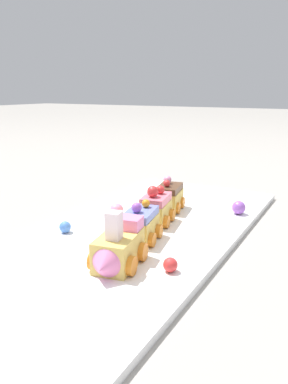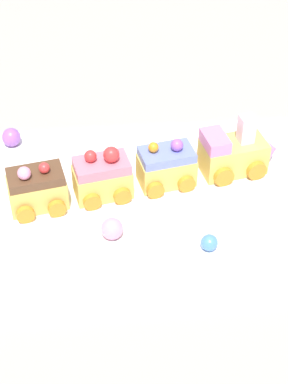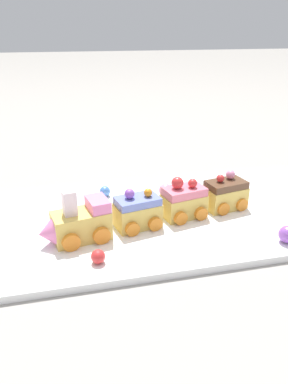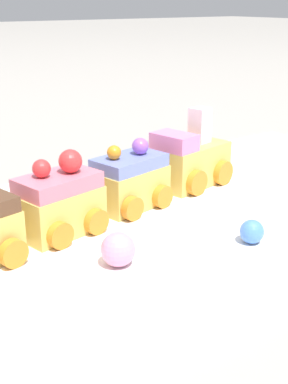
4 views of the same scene
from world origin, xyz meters
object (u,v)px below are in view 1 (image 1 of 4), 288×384
object	(u,v)px
cake_car_strawberry	(156,209)
gumball_pink	(117,210)
cake_car_blueberry	(141,225)
cake_car_chocolate	(168,197)
gumball_red	(170,265)
gumball_blue	(65,227)
cake_train_locomotive	(117,249)
gumball_purple	(239,208)

from	to	relation	value
cake_car_strawberry	gumball_pink	distance (m)	0.09
cake_car_blueberry	cake_car_chocolate	distance (m)	0.18
cake_car_strawberry	gumball_red	xyz separation A→B (m)	(0.17, 0.11, -0.02)
gumball_blue	gumball_red	bearing A→B (deg)	79.80
cake_car_chocolate	cake_train_locomotive	bearing A→B (deg)	0.03
cake_car_chocolate	gumball_purple	distance (m)	0.15
cake_car_chocolate	gumball_blue	size ratio (longest dim) A/B	3.84
cake_car_blueberry	cake_car_strawberry	xyz separation A→B (m)	(-0.09, -0.02, 0.00)
gumball_purple	gumball_blue	bearing A→B (deg)	-43.09
cake_car_strawberry	gumball_red	distance (m)	0.20
cake_car_blueberry	gumball_blue	world-z (taller)	cake_car_blueberry
gumball_purple	gumball_blue	xyz separation A→B (m)	(0.26, -0.24, -0.00)
gumball_purple	gumball_blue	distance (m)	0.35
cake_car_strawberry	cake_train_locomotive	bearing A→B (deg)	0.01
cake_car_chocolate	gumball_red	bearing A→B (deg)	15.70
cake_train_locomotive	cake_car_strawberry	size ratio (longest dim) A/B	1.44
cake_train_locomotive	gumball_red	bearing A→B (deg)	96.93
cake_train_locomotive	gumball_pink	bearing A→B (deg)	-157.34
gumball_purple	gumball_pink	distance (m)	0.25
cake_car_strawberry	gumball_pink	world-z (taller)	cake_car_strawberry
cake_car_chocolate	gumball_pink	bearing A→B (deg)	-46.88
gumball_red	cake_car_chocolate	bearing A→B (deg)	-153.02
cake_car_strawberry	cake_car_blueberry	bearing A→B (deg)	0.00
gumball_red	gumball_pink	bearing A→B (deg)	-128.93
cake_car_strawberry	gumball_pink	bearing A→B (deg)	-95.92
gumball_red	gumball_blue	size ratio (longest dim) A/B	0.99
gumball_red	gumball_blue	xyz separation A→B (m)	(-0.04, -0.23, 0.00)
gumball_red	cake_car_blueberry	bearing A→B (deg)	-129.92
cake_train_locomotive	gumball_blue	size ratio (longest dim) A/B	5.54
gumball_pink	gumball_blue	xyz separation A→B (m)	(0.12, -0.03, -0.00)
cake_car_blueberry	gumball_blue	xyz separation A→B (m)	(0.04, -0.14, -0.02)
cake_car_strawberry	gumball_blue	xyz separation A→B (m)	(0.13, -0.12, -0.02)
cake_car_blueberry	gumball_red	xyz separation A→B (m)	(0.08, 0.09, -0.02)
cake_car_chocolate	gumball_blue	distance (m)	0.24
cake_car_strawberry	gumball_red	world-z (taller)	cake_car_strawberry
gumball_red	gumball_pink	size ratio (longest dim) A/B	0.75
cake_car_blueberry	cake_train_locomotive	bearing A→B (deg)	0.01
gumball_purple	gumball_blue	size ratio (longest dim) A/B	1.30
gumball_pink	cake_train_locomotive	bearing A→B (deg)	33.94
cake_car_blueberry	cake_car_chocolate	bearing A→B (deg)	-179.97
cake_train_locomotive	gumball_purple	size ratio (longest dim) A/B	4.26
cake_car_blueberry	gumball_blue	distance (m)	0.14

